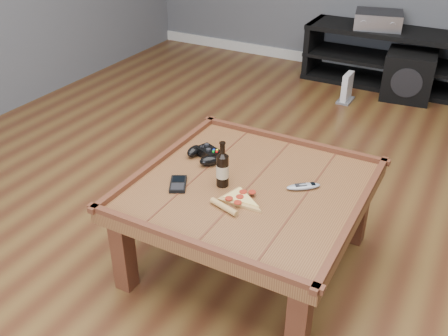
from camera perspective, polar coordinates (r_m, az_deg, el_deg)
The scene contains 12 objects.
ground at distance 2.53m, azimuth 2.71°, elevation -10.60°, with size 6.00×6.00×0.00m, color #492715.
baseboard at distance 5.05m, azimuth 18.20°, elevation 10.51°, with size 5.00×0.02×0.10m, color silver.
coffee_table at distance 2.29m, azimuth 2.94°, elevation -3.24°, with size 1.03×1.03×0.48m.
media_console at distance 4.76m, azimuth 17.94°, elevation 11.89°, with size 1.40×0.45×0.50m.
beer_bottle at distance 2.21m, azimuth -0.17°, elevation -0.04°, with size 0.06×0.06×0.22m.
game_controller at distance 2.45m, azimuth -2.23°, elevation 1.59°, with size 0.20×0.18×0.06m.
pizza_slice at distance 2.15m, azimuth 1.56°, elevation -3.66°, with size 0.23×0.29×0.03m.
smartphone at distance 2.26m, azimuth -5.27°, elevation -1.83°, with size 0.12×0.15×0.02m.
remote_control at distance 2.26m, azimuth 9.07°, elevation -2.08°, with size 0.15×0.14×0.02m.
av_receiver at distance 4.69m, azimuth 17.22°, elevation 15.88°, with size 0.45×0.40×0.14m.
subwoofer at distance 4.55m, azimuth 20.35°, elevation 9.91°, with size 0.43×0.43×0.39m.
game_console at distance 4.34m, azimuth 13.86°, elevation 8.78°, with size 0.11×0.20×0.24m.
Camera 1 is at (0.81, -1.72, 1.67)m, focal length 40.00 mm.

